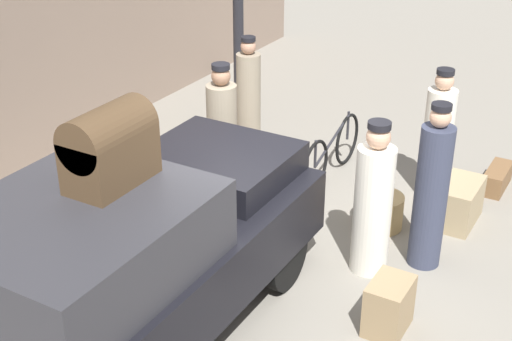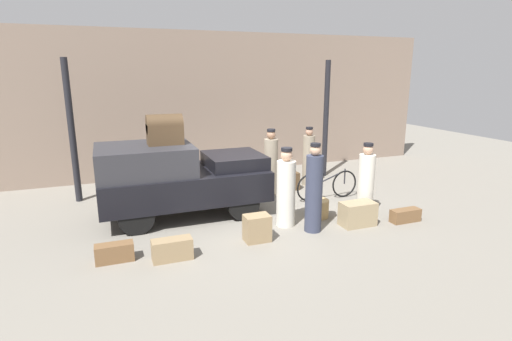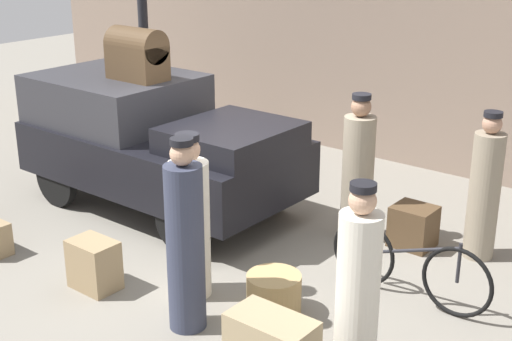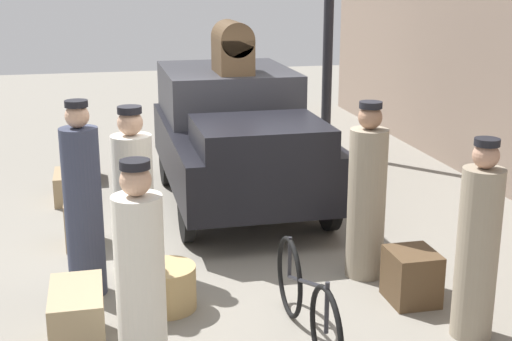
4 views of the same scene
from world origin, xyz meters
name	(u,v)px [view 3 (image 3 of 4)]	position (x,y,z in m)	size (l,w,h in m)	color
ground_plane	(232,246)	(0.00, 0.00, 0.00)	(30.00, 30.00, 0.00)	gray
station_building_facade	(406,19)	(0.00, 4.08, 2.25)	(16.00, 0.15, 4.50)	gray
canopy_pillar_left	(144,37)	(-3.92, 2.35, 1.81)	(0.16, 0.16, 3.62)	black
truck	(153,138)	(-1.68, 0.36, 0.94)	(3.76, 1.87, 1.70)	black
bicycle	(408,266)	(2.19, 0.17, 0.38)	(1.78, 0.04, 0.78)	black
wicker_basket	(274,294)	(1.30, -0.89, 0.21)	(0.54, 0.54, 0.41)	tan
conductor_in_dark_uniform	(358,174)	(0.99, 1.15, 0.82)	(0.38, 0.38, 1.79)	gray
porter_with_bicycle	(484,192)	(2.38, 1.58, 0.80)	(0.35, 0.35, 1.72)	gray
porter_standing_middle	(185,243)	(0.80, -1.60, 0.87)	(0.36, 0.36, 1.88)	#33384C
porter_carrying_trunk	(190,223)	(0.39, -1.11, 0.79)	(0.41, 0.41, 1.73)	silver
porter_lifting_near_truck	(358,287)	(2.39, -1.18, 0.79)	(0.37, 0.37, 1.71)	silver
suitcase_black_upright	(413,226)	(1.66, 1.36, 0.25)	(0.48, 0.43, 0.50)	#4C3823
trunk_wicker_pale	(94,265)	(-0.49, -1.66, 0.27)	(0.51, 0.36, 0.54)	#937A56
trunk_on_truck_roof	(137,53)	(-1.90, 0.36, 2.04)	(0.77, 0.44, 0.67)	#4C3823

